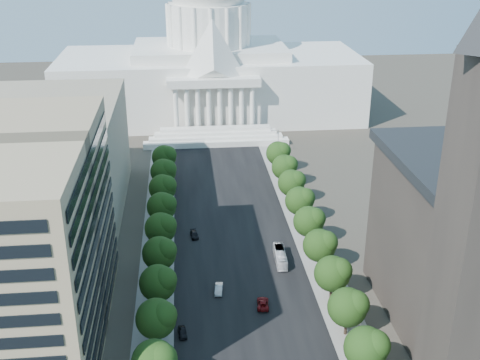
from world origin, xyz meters
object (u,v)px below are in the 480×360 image
object	(u,v)px
car_red	(263,303)
city_bus	(280,256)
car_silver	(219,289)
car_dark_b	(194,235)
car_dark_a	(182,332)

from	to	relation	value
car_red	city_bus	size ratio (longest dim) A/B	0.51
car_silver	car_dark_b	xyz separation A→B (m)	(-4.53, 25.39, -0.11)
car_dark_a	car_silver	bearing A→B (deg)	54.49
car_red	car_dark_b	size ratio (longest dim) A/B	1.17
car_silver	car_dark_b	size ratio (longest dim) A/B	1.03
car_silver	city_bus	world-z (taller)	city_bus
car_dark_a	car_silver	size ratio (longest dim) A/B	0.87
car_red	car_dark_b	xyz separation A→B (m)	(-13.26, 31.57, -0.08)
car_silver	car_red	xyz separation A→B (m)	(8.74, -6.18, -0.03)
city_bus	car_dark_b	bearing A→B (deg)	146.77
car_dark_b	car_silver	bearing A→B (deg)	-87.02
city_bus	car_silver	bearing A→B (deg)	-141.02
car_red	city_bus	bearing A→B (deg)	-103.76
car_dark_b	car_red	bearing A→B (deg)	-74.34
car_dark_a	car_dark_b	size ratio (longest dim) A/B	0.90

